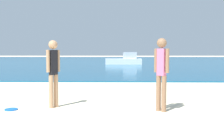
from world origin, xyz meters
TOP-DOWN VIEW (x-y plane):
  - water at (0.00, 42.44)m, footprint 160.00×60.00m
  - person_standing at (-1.98, 7.20)m, footprint 0.28×0.31m
  - frisbee at (-2.92, 6.89)m, footprint 0.30×0.30m
  - person_distant at (0.62, 6.84)m, footprint 0.31×0.29m
  - boat_near at (0.46, 28.42)m, footprint 3.95×1.43m

SIDE VIEW (x-z plane):
  - frisbee at x=-2.92m, z-range 0.00..0.03m
  - water at x=0.00m, z-range 0.00..0.06m
  - boat_near at x=0.46m, z-range -0.14..1.18m
  - person_standing at x=-1.98m, z-range 0.11..1.78m
  - person_distant at x=0.62m, z-range 0.12..1.81m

